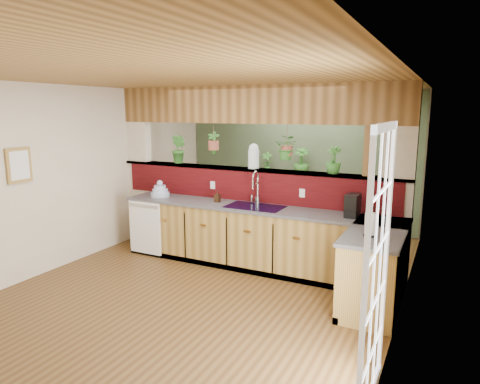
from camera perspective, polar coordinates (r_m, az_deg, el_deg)
The scene contains 28 objects.
ground at distance 5.63m, azimuth -4.66°, elevation -12.67°, with size 4.60×7.00×0.01m, color #503518.
ceiling at distance 5.18m, azimuth -5.12°, elevation 14.76°, with size 4.60×7.00×0.01m, color brown.
wall_back at distance 8.40m, azimuth 7.65°, elevation 4.31°, with size 4.60×0.02×2.60m, color beige.
wall_left at distance 6.73m, azimuth -21.87°, elevation 2.01°, with size 0.02×7.00×2.60m, color beige.
wall_right at distance 4.52m, azimuth 20.89°, elevation -1.92°, with size 0.02×7.00×2.60m, color beige.
pass_through_partition at distance 6.43m, azimuth 1.62°, elevation 1.42°, with size 4.60×0.21×2.60m.
pass_through_ledge at distance 6.41m, azimuth 1.40°, elevation 3.02°, with size 4.60×0.21×0.04m, color brown.
header_beam at distance 6.35m, azimuth 1.44°, elevation 11.58°, with size 4.60×0.15×0.55m, color brown.
sage_backwall at distance 8.39m, azimuth 7.61°, elevation 4.30°, with size 4.55×0.02×2.55m, color #475C3F.
countertop at distance 5.87m, azimuth 6.80°, elevation -7.03°, with size 4.14×1.52×0.90m.
dishwasher at distance 6.80m, azimuth -12.56°, elevation -4.64°, with size 0.58×0.03×0.82m.
navy_sink at distance 6.08m, azimuth 2.01°, elevation -2.69°, with size 0.82×0.50×0.18m.
french_door at distance 3.35m, azimuth 17.74°, elevation -10.55°, with size 0.06×1.02×2.16m, color white.
framed_print at distance 6.18m, azimuth -27.39°, elevation 3.19°, with size 0.04×0.35×0.45m.
faucet at distance 6.17m, azimuth 2.15°, elevation 0.76°, with size 0.22×0.22×0.49m.
dish_stack at distance 6.87m, azimuth -10.61°, elevation 0.08°, with size 0.30×0.30×0.26m.
soap_dispenser at distance 6.36m, azimuth -3.04°, elevation -0.58°, with size 0.08×0.08×0.17m, color #3B2615.
coffee_maker at distance 5.65m, azimuth 14.77°, elevation -1.87°, with size 0.16×0.26×0.29m.
paper_towel at distance 4.84m, azimuth 16.92°, elevation -4.22°, with size 0.13×0.13×0.28m.
glass_jar at distance 6.37m, azimuth 1.82°, elevation 4.82°, with size 0.17×0.17×0.37m.
ledge_plant_left at distance 7.02m, azimuth -8.14°, elevation 5.69°, with size 0.26×0.21×0.47m, color #2C6523.
ledge_plant_right at distance 5.97m, azimuth 12.38°, elevation 4.22°, with size 0.21×0.21×0.38m, color #2C6523.
hanging_plant_a at distance 6.66m, azimuth -3.58°, elevation 7.50°, with size 0.21×0.17×0.47m.
hanging_plant_b at distance 6.14m, azimuth 6.29°, elevation 7.31°, with size 0.32×0.28×0.46m.
shelving_console at distance 8.35m, azimuth 5.98°, elevation -1.26°, with size 1.64×0.44×1.09m, color black.
shelf_plant_a at distance 8.37m, azimuth 3.60°, elevation 4.01°, with size 0.21×0.14×0.40m, color #2C6523.
shelf_plant_b at distance 8.12m, azimuth 8.16°, elevation 4.08°, with size 0.28×0.28×0.51m, color #2C6523.
floor_plant at distance 6.92m, azimuth 14.32°, elevation -5.12°, with size 0.68×0.59×0.76m, color #2C6523.
Camera 1 is at (2.70, -4.40, 2.24)m, focal length 32.00 mm.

